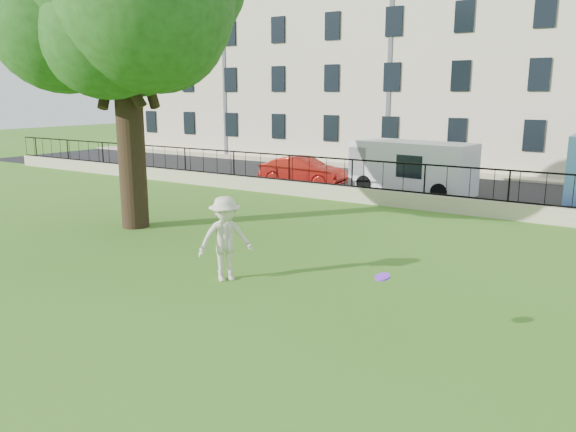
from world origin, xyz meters
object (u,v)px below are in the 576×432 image
Objects in this scene: man at (225,239)px; frisbee at (382,277)px; red_sedan at (303,171)px; white_van at (412,167)px.

frisbee is (4.40, -1.18, 0.21)m from man.
white_van is at bearing -82.25° from red_sedan.
man is at bearing 164.98° from frisbee.
red_sedan is (-10.07, 14.00, -0.52)m from frisbee.
man reaches higher than frisbee.
white_van reaches higher than man.
white_van reaches higher than red_sedan.
red_sedan is at bearing 125.74° from frisbee.
red_sedan is 5.11m from white_van.
frisbee is at bearing -147.82° from red_sedan.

